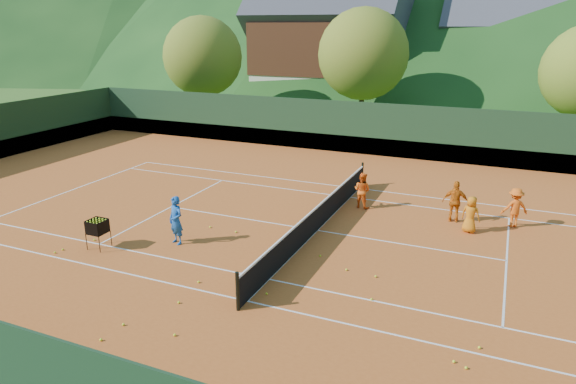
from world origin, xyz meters
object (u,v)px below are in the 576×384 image
at_px(coach, 176,220).
at_px(student_b, 455,202).
at_px(chalet_left, 329,42).
at_px(ball_hopper, 97,227).
at_px(student_c, 471,215).
at_px(tennis_net, 317,218).
at_px(student_a, 362,190).
at_px(student_d, 515,208).
at_px(chalet_mid, 518,51).

height_order(coach, student_b, coach).
bearing_deg(chalet_left, student_b, -61.93).
relative_size(student_b, ball_hopper, 1.60).
height_order(student_b, student_c, student_b).
distance_m(student_c, tennis_net, 5.47).
xyz_separation_m(tennis_net, ball_hopper, (-6.17, -4.34, 0.25)).
distance_m(coach, student_a, 7.72).
height_order(student_d, tennis_net, student_d).
distance_m(coach, student_b, 10.29).
bearing_deg(student_c, tennis_net, 36.68).
bearing_deg(chalet_mid, student_a, -99.54).
bearing_deg(student_a, ball_hopper, 61.78).
bearing_deg(coach, chalet_mid, 95.21).
bearing_deg(student_c, ball_hopper, 44.44).
bearing_deg(student_d, student_a, -20.59).
distance_m(coach, chalet_mid, 38.53).
xyz_separation_m(student_c, ball_hopper, (-11.25, -6.37, 0.07)).
distance_m(student_c, ball_hopper, 12.93).
distance_m(tennis_net, chalet_mid, 34.81).
relative_size(student_b, chalet_left, 0.12).
height_order(student_a, tennis_net, student_a).
bearing_deg(chalet_left, tennis_net, -71.57).
xyz_separation_m(student_a, ball_hopper, (-6.97, -7.40, 0.01)).
xyz_separation_m(coach, ball_hopper, (-2.17, -1.36, -0.09)).
relative_size(student_c, chalet_left, 0.10).
bearing_deg(student_a, coach, 66.60).
bearing_deg(tennis_net, ball_hopper, -144.88).
bearing_deg(student_c, student_a, 1.33).
height_order(ball_hopper, chalet_mid, chalet_mid).
height_order(chalet_left, chalet_mid, chalet_left).
distance_m(student_b, chalet_mid, 31.42).
relative_size(student_a, student_c, 1.09).
height_order(coach, chalet_mid, chalet_mid).
bearing_deg(chalet_mid, student_b, -92.85).
distance_m(student_c, chalet_left, 32.16).
xyz_separation_m(student_a, chalet_mid, (5.20, 30.94, 4.24)).
relative_size(student_a, student_b, 0.92).
xyz_separation_m(student_d, chalet_left, (-16.52, 26.77, 4.88)).
relative_size(coach, chalet_mid, 0.13).
relative_size(chalet_left, chalet_mid, 1.09).
height_order(student_a, student_d, student_d).
relative_size(student_b, tennis_net, 0.13).
distance_m(student_a, student_d, 5.72).
distance_m(coach, ball_hopper, 2.56).
distance_m(student_a, ball_hopper, 10.17).
bearing_deg(chalet_mid, chalet_left, -165.96).
xyz_separation_m(student_b, student_d, (2.07, 0.33, -0.06)).
relative_size(coach, student_b, 1.05).
height_order(student_b, chalet_left, chalet_left).
height_order(student_c, ball_hopper, student_c).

